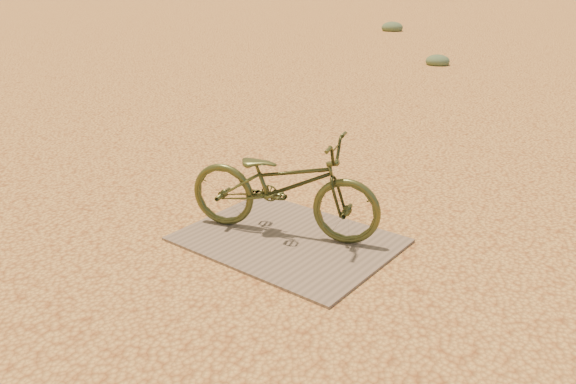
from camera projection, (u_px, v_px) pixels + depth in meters
The scene contains 5 objects.
ground at pixel (328, 234), 4.48m from camera, with size 120.00×120.00×0.00m, color #E3AE54.
plywood_board at pixel (288, 240), 4.36m from camera, with size 1.57×1.19×0.02m, color #75624E.
bicycle at pixel (283, 185), 4.31m from camera, with size 0.54×1.54×0.81m, color #404720.
kale_a at pixel (437, 65), 12.50m from camera, with size 0.53×0.53×0.29m, color #5D724F.
kale_c at pixel (392, 31), 19.44m from camera, with size 0.73×0.73×0.40m, color #5D724F.
Camera 1 is at (2.23, -3.38, 1.96)m, focal length 35.00 mm.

